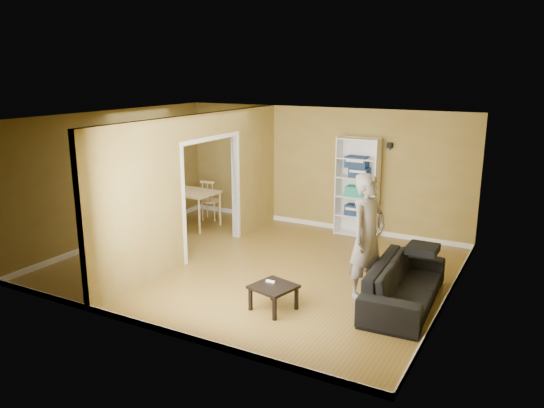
{
  "coord_description": "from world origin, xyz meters",
  "views": [
    {
      "loc": [
        4.45,
        -7.6,
        3.36
      ],
      "look_at": [
        0.2,
        0.2,
        1.1
      ],
      "focal_mm": 35.0,
      "sensor_mm": 36.0,
      "label": 1
    }
  ],
  "objects_px": {
    "chair_near": "(176,213)",
    "chair_far": "(210,200)",
    "chair_left": "(161,202)",
    "person": "(368,226)",
    "coffee_table": "(274,289)",
    "bookshelf": "(358,187)",
    "sofa": "(405,278)",
    "dining_table": "(189,195)"
  },
  "relations": [
    {
      "from": "chair_near",
      "to": "chair_far",
      "type": "relative_size",
      "value": 0.94
    },
    {
      "from": "chair_left",
      "to": "chair_near",
      "type": "xyz_separation_m",
      "value": [
        0.85,
        -0.53,
        -0.02
      ]
    },
    {
      "from": "person",
      "to": "chair_left",
      "type": "bearing_deg",
      "value": 89.85
    },
    {
      "from": "coffee_table",
      "to": "chair_left",
      "type": "relative_size",
      "value": 0.6
    },
    {
      "from": "bookshelf",
      "to": "chair_far",
      "type": "height_order",
      "value": "bookshelf"
    },
    {
      "from": "person",
      "to": "chair_near",
      "type": "distance_m",
      "value": 4.75
    },
    {
      "from": "sofa",
      "to": "dining_table",
      "type": "distance_m",
      "value": 5.55
    },
    {
      "from": "person",
      "to": "coffee_table",
      "type": "xyz_separation_m",
      "value": [
        -1.0,
        -1.08,
        -0.8
      ]
    },
    {
      "from": "dining_table",
      "to": "chair_far",
      "type": "xyz_separation_m",
      "value": [
        0.13,
        0.63,
        -0.23
      ]
    },
    {
      "from": "sofa",
      "to": "chair_far",
      "type": "height_order",
      "value": "chair_far"
    },
    {
      "from": "sofa",
      "to": "chair_left",
      "type": "xyz_separation_m",
      "value": [
        -6.0,
        1.71,
        0.05
      ]
    },
    {
      "from": "sofa",
      "to": "chair_left",
      "type": "bearing_deg",
      "value": 71.15
    },
    {
      "from": "bookshelf",
      "to": "chair_near",
      "type": "relative_size",
      "value": 2.31
    },
    {
      "from": "dining_table",
      "to": "sofa",
      "type": "bearing_deg",
      "value": -18.71
    },
    {
      "from": "person",
      "to": "dining_table",
      "type": "distance_m",
      "value": 5.01
    },
    {
      "from": "bookshelf",
      "to": "chair_near",
      "type": "distance_m",
      "value": 3.83
    },
    {
      "from": "sofa",
      "to": "coffee_table",
      "type": "relative_size",
      "value": 3.89
    },
    {
      "from": "sofa",
      "to": "dining_table",
      "type": "relative_size",
      "value": 1.74
    },
    {
      "from": "coffee_table",
      "to": "chair_far",
      "type": "distance_m",
      "value": 4.98
    },
    {
      "from": "bookshelf",
      "to": "dining_table",
      "type": "xyz_separation_m",
      "value": [
        -3.47,
        -1.17,
        -0.31
      ]
    },
    {
      "from": "person",
      "to": "bookshelf",
      "type": "xyz_separation_m",
      "value": [
        -1.19,
        2.95,
        -0.1
      ]
    },
    {
      "from": "dining_table",
      "to": "chair_near",
      "type": "height_order",
      "value": "chair_near"
    },
    {
      "from": "chair_near",
      "to": "coffee_table",
      "type": "bearing_deg",
      "value": -17.77
    },
    {
      "from": "bookshelf",
      "to": "chair_left",
      "type": "distance_m",
      "value": 4.42
    },
    {
      "from": "person",
      "to": "chair_left",
      "type": "distance_m",
      "value": 5.71
    },
    {
      "from": "chair_far",
      "to": "dining_table",
      "type": "bearing_deg",
      "value": 65.33
    },
    {
      "from": "chair_left",
      "to": "bookshelf",
      "type": "bearing_deg",
      "value": 82.8
    },
    {
      "from": "sofa",
      "to": "person",
      "type": "height_order",
      "value": "person"
    },
    {
      "from": "bookshelf",
      "to": "coffee_table",
      "type": "relative_size",
      "value": 3.63
    },
    {
      "from": "person",
      "to": "chair_near",
      "type": "height_order",
      "value": "person"
    },
    {
      "from": "sofa",
      "to": "coffee_table",
      "type": "xyz_separation_m",
      "value": [
        -1.59,
        -1.08,
        -0.1
      ]
    },
    {
      "from": "dining_table",
      "to": "chair_left",
      "type": "distance_m",
      "value": 0.78
    },
    {
      "from": "coffee_table",
      "to": "dining_table",
      "type": "bearing_deg",
      "value": 141.98
    },
    {
      "from": "dining_table",
      "to": "chair_left",
      "type": "relative_size",
      "value": 1.35
    },
    {
      "from": "person",
      "to": "coffee_table",
      "type": "bearing_deg",
      "value": 154.7
    },
    {
      "from": "person",
      "to": "chair_left",
      "type": "height_order",
      "value": "person"
    },
    {
      "from": "dining_table",
      "to": "chair_left",
      "type": "xyz_separation_m",
      "value": [
        -0.74,
        -0.06,
        -0.24
      ]
    },
    {
      "from": "coffee_table",
      "to": "chair_left",
      "type": "height_order",
      "value": "chair_left"
    },
    {
      "from": "sofa",
      "to": "bookshelf",
      "type": "relative_size",
      "value": 1.07
    },
    {
      "from": "person",
      "to": "dining_table",
      "type": "bearing_deg",
      "value": 86.56
    },
    {
      "from": "person",
      "to": "dining_table",
      "type": "relative_size",
      "value": 1.79
    },
    {
      "from": "bookshelf",
      "to": "person",
      "type": "bearing_deg",
      "value": -68.0
    }
  ]
}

